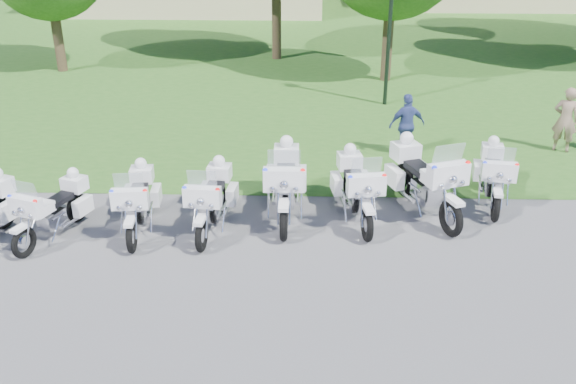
{
  "coord_description": "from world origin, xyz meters",
  "views": [
    {
      "loc": [
        0.33,
        -9.63,
        6.03
      ],
      "look_at": [
        -0.01,
        1.2,
        0.95
      ],
      "focal_mm": 40.0,
      "sensor_mm": 36.0,
      "label": 1
    }
  ],
  "objects_px": {
    "bystander_a": "(565,120)",
    "bystander_c": "(407,125)",
    "motorcycle_3": "(212,198)",
    "motorcycle_4": "(285,182)",
    "motorcycle_7": "(494,174)",
    "lamp_post": "(391,0)",
    "motorcycle_5": "(357,187)",
    "motorcycle_6": "(424,178)",
    "motorcycle_1": "(54,208)",
    "motorcycle_2": "(138,200)"
  },
  "relations": [
    {
      "from": "bystander_a",
      "to": "bystander_c",
      "type": "relative_size",
      "value": 1.06
    },
    {
      "from": "motorcycle_3",
      "to": "bystander_c",
      "type": "height_order",
      "value": "bystander_c"
    },
    {
      "from": "motorcycle_4",
      "to": "bystander_a",
      "type": "xyz_separation_m",
      "value": [
        6.92,
        3.78,
        0.11
      ]
    },
    {
      "from": "motorcycle_7",
      "to": "lamp_post",
      "type": "bearing_deg",
      "value": -67.91
    },
    {
      "from": "motorcycle_5",
      "to": "motorcycle_3",
      "type": "bearing_deg",
      "value": 2.11
    },
    {
      "from": "motorcycle_3",
      "to": "bystander_a",
      "type": "height_order",
      "value": "bystander_a"
    },
    {
      "from": "lamp_post",
      "to": "bystander_a",
      "type": "xyz_separation_m",
      "value": [
        4.08,
        -3.85,
        -2.34
      ]
    },
    {
      "from": "motorcycle_5",
      "to": "motorcycle_6",
      "type": "xyz_separation_m",
      "value": [
        1.38,
        0.3,
        0.07
      ]
    },
    {
      "from": "motorcycle_5",
      "to": "lamp_post",
      "type": "xyz_separation_m",
      "value": [
        1.4,
        7.7,
        2.5
      ]
    },
    {
      "from": "motorcycle_1",
      "to": "motorcycle_2",
      "type": "height_order",
      "value": "motorcycle_2"
    },
    {
      "from": "motorcycle_1",
      "to": "motorcycle_2",
      "type": "bearing_deg",
      "value": -148.27
    },
    {
      "from": "motorcycle_2",
      "to": "bystander_c",
      "type": "distance_m",
      "value": 7.05
    },
    {
      "from": "motorcycle_4",
      "to": "motorcycle_5",
      "type": "xyz_separation_m",
      "value": [
        1.43,
        -0.07,
        -0.06
      ]
    },
    {
      "from": "motorcycle_3",
      "to": "motorcycle_5",
      "type": "distance_m",
      "value": 2.89
    },
    {
      "from": "motorcycle_1",
      "to": "motorcycle_2",
      "type": "distance_m",
      "value": 1.56
    },
    {
      "from": "motorcycle_4",
      "to": "motorcycle_5",
      "type": "height_order",
      "value": "motorcycle_4"
    },
    {
      "from": "lamp_post",
      "to": "motorcycle_3",
      "type": "bearing_deg",
      "value": -117.24
    },
    {
      "from": "motorcycle_4",
      "to": "motorcycle_6",
      "type": "xyz_separation_m",
      "value": [
        2.82,
        0.23,
        0.02
      ]
    },
    {
      "from": "motorcycle_1",
      "to": "lamp_post",
      "type": "height_order",
      "value": "lamp_post"
    },
    {
      "from": "motorcycle_6",
      "to": "bystander_c",
      "type": "relative_size",
      "value": 1.61
    },
    {
      "from": "motorcycle_3",
      "to": "motorcycle_5",
      "type": "bearing_deg",
      "value": -164.26
    },
    {
      "from": "motorcycle_1",
      "to": "motorcycle_4",
      "type": "xyz_separation_m",
      "value": [
        4.37,
        1.04,
        0.14
      ]
    },
    {
      "from": "motorcycle_3",
      "to": "motorcycle_2",
      "type": "bearing_deg",
      "value": 9.0
    },
    {
      "from": "motorcycle_2",
      "to": "lamp_post",
      "type": "distance_m",
      "value": 10.4
    },
    {
      "from": "motorcycle_1",
      "to": "motorcycle_3",
      "type": "distance_m",
      "value": 3.0
    },
    {
      "from": "motorcycle_3",
      "to": "motorcycle_4",
      "type": "relative_size",
      "value": 0.87
    },
    {
      "from": "motorcycle_4",
      "to": "motorcycle_7",
      "type": "xyz_separation_m",
      "value": [
        4.38,
        0.75,
        -0.09
      ]
    },
    {
      "from": "motorcycle_7",
      "to": "motorcycle_1",
      "type": "bearing_deg",
      "value": 21.0
    },
    {
      "from": "motorcycle_3",
      "to": "motorcycle_5",
      "type": "relative_size",
      "value": 0.95
    },
    {
      "from": "motorcycle_4",
      "to": "lamp_post",
      "type": "distance_m",
      "value": 8.5
    },
    {
      "from": "bystander_c",
      "to": "lamp_post",
      "type": "bearing_deg",
      "value": -103.31
    },
    {
      "from": "motorcycle_1",
      "to": "bystander_a",
      "type": "height_order",
      "value": "bystander_a"
    },
    {
      "from": "motorcycle_2",
      "to": "bystander_a",
      "type": "height_order",
      "value": "bystander_a"
    },
    {
      "from": "motorcycle_1",
      "to": "motorcycle_6",
      "type": "height_order",
      "value": "motorcycle_6"
    },
    {
      "from": "bystander_a",
      "to": "lamp_post",
      "type": "bearing_deg",
      "value": -21.02
    },
    {
      "from": "motorcycle_6",
      "to": "motorcycle_5",
      "type": "bearing_deg",
      "value": -8.1
    },
    {
      "from": "motorcycle_7",
      "to": "bystander_c",
      "type": "bearing_deg",
      "value": -51.29
    },
    {
      "from": "motorcycle_4",
      "to": "motorcycle_6",
      "type": "relative_size",
      "value": 1.02
    },
    {
      "from": "motorcycle_6",
      "to": "motorcycle_7",
      "type": "relative_size",
      "value": 1.13
    },
    {
      "from": "motorcycle_7",
      "to": "bystander_a",
      "type": "height_order",
      "value": "bystander_a"
    },
    {
      "from": "motorcycle_3",
      "to": "bystander_a",
      "type": "xyz_separation_m",
      "value": [
        8.32,
        4.38,
        0.2
      ]
    },
    {
      "from": "motorcycle_7",
      "to": "bystander_a",
      "type": "relative_size",
      "value": 1.34
    },
    {
      "from": "motorcycle_3",
      "to": "bystander_a",
      "type": "bearing_deg",
      "value": -147.15
    },
    {
      "from": "motorcycle_5",
      "to": "motorcycle_6",
      "type": "relative_size",
      "value": 0.94
    },
    {
      "from": "motorcycle_3",
      "to": "motorcycle_4",
      "type": "height_order",
      "value": "motorcycle_4"
    },
    {
      "from": "motorcycle_3",
      "to": "lamp_post",
      "type": "height_order",
      "value": "lamp_post"
    },
    {
      "from": "motorcycle_4",
      "to": "bystander_c",
      "type": "bearing_deg",
      "value": -130.87
    },
    {
      "from": "motorcycle_1",
      "to": "motorcycle_7",
      "type": "xyz_separation_m",
      "value": [
        8.75,
        1.79,
        0.04
      ]
    },
    {
      "from": "motorcycle_3",
      "to": "motorcycle_4",
      "type": "xyz_separation_m",
      "value": [
        1.41,
        0.61,
        0.09
      ]
    },
    {
      "from": "motorcycle_2",
      "to": "lamp_post",
      "type": "relative_size",
      "value": 0.52
    }
  ]
}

